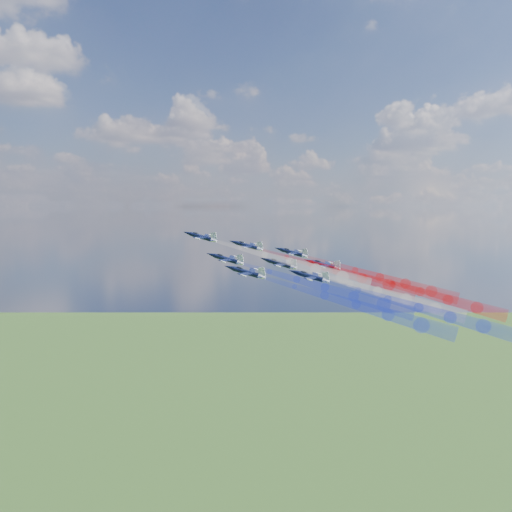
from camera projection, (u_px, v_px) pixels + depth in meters
jet_lead at (201, 237)px, 174.79m from camera, size 15.03×15.57×6.50m
trail_lead at (290, 262)px, 165.85m from camera, size 32.30×39.43×15.21m
jet_inner_left at (226, 259)px, 160.75m from camera, size 15.03×15.57×6.50m
trail_inner_left at (325, 288)px, 151.80m from camera, size 32.30×39.43×15.21m
jet_inner_right at (247, 246)px, 179.14m from camera, size 15.03×15.57×6.50m
trail_inner_right at (336, 271)px, 170.19m from camera, size 32.30×39.43×15.21m
jet_outer_left at (246, 272)px, 146.86m from camera, size 15.03×15.57×6.50m
trail_outer_left at (356, 305)px, 137.91m from camera, size 32.30×39.43×15.21m
jet_center_third at (280, 264)px, 166.91m from camera, size 15.03×15.57×6.50m
trail_center_third at (377, 291)px, 157.96m from camera, size 32.30×39.43×15.21m
jet_outer_right at (292, 253)px, 186.21m from camera, size 15.03×15.57×6.50m
trail_outer_right at (380, 277)px, 177.26m from camera, size 32.30×39.43×15.21m
jet_rear_left at (311, 277)px, 154.03m from camera, size 15.03×15.57×6.50m
trail_rear_left at (419, 308)px, 145.08m from camera, size 32.30×39.43×15.21m
jet_rear_right at (324, 265)px, 173.01m from camera, size 15.03×15.57×6.50m
trail_rear_right at (420, 292)px, 164.06m from camera, size 32.30×39.43×15.21m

